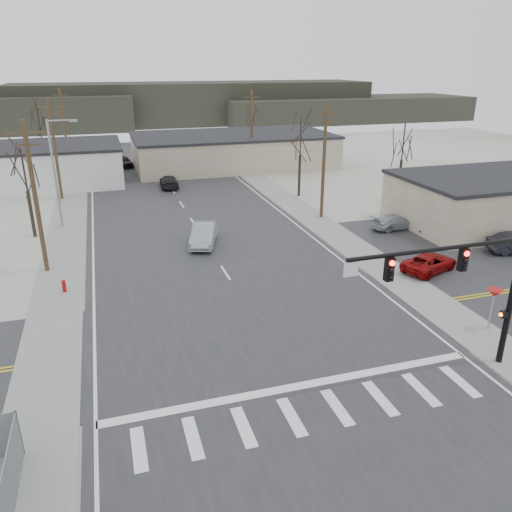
{
  "coord_description": "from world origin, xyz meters",
  "views": [
    {
      "loc": [
        -7.17,
        -22.09,
        13.28
      ],
      "look_at": [
        0.94,
        4.09,
        2.6
      ],
      "focal_mm": 35.0,
      "sensor_mm": 36.0,
      "label": 1
    }
  ],
  "objects_px": {
    "traffic_signal_mast": "(481,277)",
    "car_parked_red": "(430,263)",
    "car_far_a": "(169,181)",
    "car_far_b": "(124,161)",
    "fire_hydrant": "(64,286)",
    "car_parked_silver": "(395,222)",
    "sedan_crossing": "(204,234)",
    "car_parked_dark_a": "(440,226)"
  },
  "relations": [
    {
      "from": "car_parked_silver",
      "to": "traffic_signal_mast",
      "type": "bearing_deg",
      "value": 151.85
    },
    {
      "from": "sedan_crossing",
      "to": "car_far_b",
      "type": "height_order",
      "value": "sedan_crossing"
    },
    {
      "from": "car_far_a",
      "to": "car_far_b",
      "type": "xyz_separation_m",
      "value": [
        -4.15,
        13.87,
        0.03
      ]
    },
    {
      "from": "sedan_crossing",
      "to": "car_parked_red",
      "type": "distance_m",
      "value": 16.65
    },
    {
      "from": "car_far_a",
      "to": "car_parked_red",
      "type": "relative_size",
      "value": 1.06
    },
    {
      "from": "fire_hydrant",
      "to": "car_parked_red",
      "type": "xyz_separation_m",
      "value": [
        23.47,
        -3.77,
        0.19
      ]
    },
    {
      "from": "fire_hydrant",
      "to": "car_parked_dark_a",
      "type": "height_order",
      "value": "car_parked_dark_a"
    },
    {
      "from": "traffic_signal_mast",
      "to": "sedan_crossing",
      "type": "distance_m",
      "value": 22.1
    },
    {
      "from": "fire_hydrant",
      "to": "car_far_a",
      "type": "height_order",
      "value": "car_far_a"
    },
    {
      "from": "car_far_a",
      "to": "car_parked_red",
      "type": "distance_m",
      "value": 32.4
    },
    {
      "from": "car_far_b",
      "to": "car_parked_dark_a",
      "type": "bearing_deg",
      "value": -70.7
    },
    {
      "from": "traffic_signal_mast",
      "to": "sedan_crossing",
      "type": "relative_size",
      "value": 1.85
    },
    {
      "from": "car_parked_dark_a",
      "to": "car_parked_silver",
      "type": "distance_m",
      "value": 3.59
    },
    {
      "from": "traffic_signal_mast",
      "to": "car_parked_silver",
      "type": "distance_m",
      "value": 21.26
    },
    {
      "from": "car_parked_red",
      "to": "car_far_a",
      "type": "bearing_deg",
      "value": 3.34
    },
    {
      "from": "sedan_crossing",
      "to": "car_far_b",
      "type": "xyz_separation_m",
      "value": [
        -4.08,
        33.59,
        -0.1
      ]
    },
    {
      "from": "sedan_crossing",
      "to": "car_far_a",
      "type": "height_order",
      "value": "sedan_crossing"
    },
    {
      "from": "sedan_crossing",
      "to": "car_parked_silver",
      "type": "distance_m",
      "value": 16.32
    },
    {
      "from": "car_parked_red",
      "to": "car_parked_silver",
      "type": "xyz_separation_m",
      "value": [
        2.8,
        8.77,
        0.0
      ]
    },
    {
      "from": "fire_hydrant",
      "to": "car_far_a",
      "type": "distance_m",
      "value": 27.62
    },
    {
      "from": "traffic_signal_mast",
      "to": "sedan_crossing",
      "type": "xyz_separation_m",
      "value": [
        -8.11,
        20.2,
        -3.83
      ]
    },
    {
      "from": "car_far_a",
      "to": "car_far_b",
      "type": "bearing_deg",
      "value": -70.33
    },
    {
      "from": "car_far_b",
      "to": "traffic_signal_mast",
      "type": "bearing_deg",
      "value": -90.09
    },
    {
      "from": "sedan_crossing",
      "to": "car_parked_dark_a",
      "type": "xyz_separation_m",
      "value": [
        19.08,
        -3.25,
        -0.18
      ]
    },
    {
      "from": "fire_hydrant",
      "to": "sedan_crossing",
      "type": "xyz_separation_m",
      "value": [
        9.98,
        6.0,
        0.39
      ]
    },
    {
      "from": "car_far_a",
      "to": "car_parked_silver",
      "type": "bearing_deg",
      "value": 131.06
    },
    {
      "from": "fire_hydrant",
      "to": "car_parked_silver",
      "type": "distance_m",
      "value": 26.74
    },
    {
      "from": "car_far_b",
      "to": "car_parked_red",
      "type": "xyz_separation_m",
      "value": [
        17.57,
        -43.36,
        -0.1
      ]
    },
    {
      "from": "car_parked_silver",
      "to": "fire_hydrant",
      "type": "bearing_deg",
      "value": 95.69
    },
    {
      "from": "fire_hydrant",
      "to": "car_far_b",
      "type": "relative_size",
      "value": 0.21
    },
    {
      "from": "traffic_signal_mast",
      "to": "car_parked_red",
      "type": "height_order",
      "value": "traffic_signal_mast"
    },
    {
      "from": "fire_hydrant",
      "to": "sedan_crossing",
      "type": "relative_size",
      "value": 0.18
    },
    {
      "from": "car_parked_red",
      "to": "car_parked_silver",
      "type": "height_order",
      "value": "car_parked_silver"
    },
    {
      "from": "fire_hydrant",
      "to": "car_parked_silver",
      "type": "relative_size",
      "value": 0.21
    },
    {
      "from": "car_parked_red",
      "to": "car_far_b",
      "type": "bearing_deg",
      "value": 0.93
    },
    {
      "from": "traffic_signal_mast",
      "to": "car_parked_dark_a",
      "type": "xyz_separation_m",
      "value": [
        10.98,
        16.95,
        -4.01
      ]
    },
    {
      "from": "traffic_signal_mast",
      "to": "fire_hydrant",
      "type": "relative_size",
      "value": 10.29
    },
    {
      "from": "traffic_signal_mast",
      "to": "car_parked_red",
      "type": "relative_size",
      "value": 2.04
    },
    {
      "from": "car_parked_red",
      "to": "car_parked_dark_a",
      "type": "distance_m",
      "value": 8.59
    },
    {
      "from": "fire_hydrant",
      "to": "car_far_b",
      "type": "height_order",
      "value": "car_far_b"
    },
    {
      "from": "car_far_a",
      "to": "car_far_b",
      "type": "relative_size",
      "value": 1.13
    },
    {
      "from": "sedan_crossing",
      "to": "car_parked_dark_a",
      "type": "height_order",
      "value": "sedan_crossing"
    }
  ]
}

